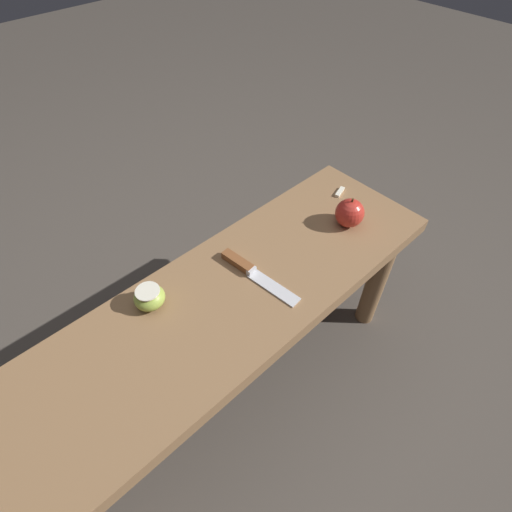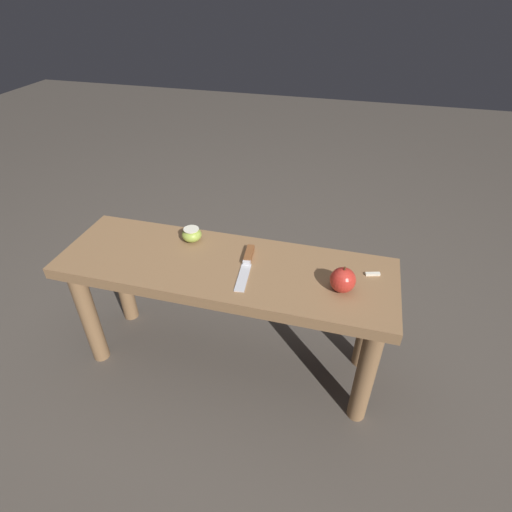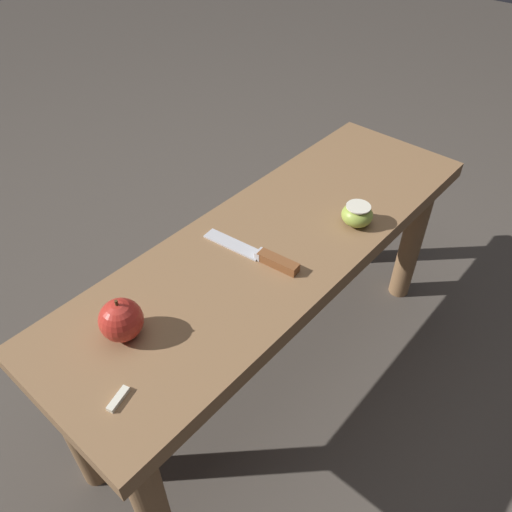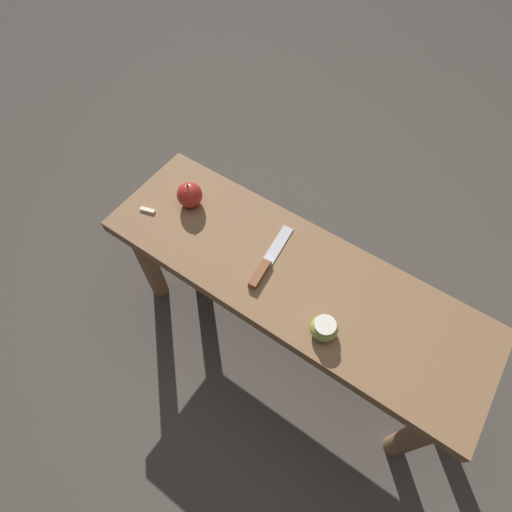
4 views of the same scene
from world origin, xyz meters
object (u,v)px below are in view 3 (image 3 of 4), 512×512
Objects in this scene: knife at (264,257)px; apple_whole at (121,320)px; apple_cut at (357,215)px; wooden_bench at (276,268)px.

apple_whole is at bearing 73.26° from knife.
apple_cut is (0.54, -0.14, -0.01)m from apple_whole.
wooden_bench is 0.12m from knife.
wooden_bench is 0.41m from apple_whole.
knife is 2.63× the size of apple_whole.
wooden_bench is 12.85× the size of apple_whole.
apple_whole is (-0.39, 0.03, 0.13)m from wooden_bench.
knife is 0.24m from apple_cut.
wooden_bench is at bearing 146.44° from apple_cut.
apple_whole is 1.25× the size of apple_cut.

